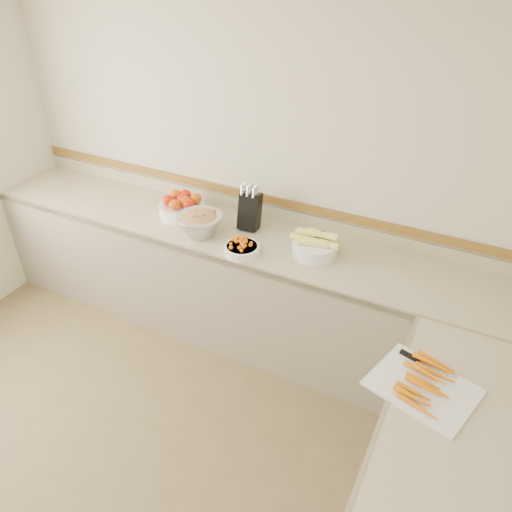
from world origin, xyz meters
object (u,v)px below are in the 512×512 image
at_px(cherry_tomato_bowl, 242,248).
at_px(tomato_bowl, 182,206).
at_px(knife_block, 250,210).
at_px(cutting_board, 423,384).
at_px(rhubarb_bowl, 200,223).
at_px(corn_bowl, 315,245).

bearing_deg(cherry_tomato_bowl, tomato_bowl, 158.08).
relative_size(knife_block, cutting_board, 0.63).
distance_m(cherry_tomato_bowl, rhubarb_bowl, 0.39).
distance_m(cherry_tomato_bowl, corn_bowl, 0.48).
bearing_deg(cherry_tomato_bowl, cutting_board, -25.60).
bearing_deg(cutting_board, cherry_tomato_bowl, 154.40).
relative_size(cherry_tomato_bowl, corn_bowl, 0.71).
bearing_deg(tomato_bowl, rhubarb_bowl, -32.95).
relative_size(tomato_bowl, cherry_tomato_bowl, 1.43).
height_order(cherry_tomato_bowl, rhubarb_bowl, rhubarb_bowl).
height_order(tomato_bowl, cherry_tomato_bowl, tomato_bowl).
bearing_deg(knife_block, cutting_board, -33.98).
bearing_deg(tomato_bowl, cutting_board, -24.40).
distance_m(tomato_bowl, rhubarb_bowl, 0.32).
distance_m(knife_block, cherry_tomato_bowl, 0.36).
relative_size(cherry_tomato_bowl, rhubarb_bowl, 0.74).
bearing_deg(rhubarb_bowl, knife_block, 43.01).
height_order(knife_block, tomato_bowl, knife_block).
relative_size(tomato_bowl, corn_bowl, 1.01).
bearing_deg(cutting_board, tomato_bowl, 155.60).
xyz_separation_m(corn_bowl, rhubarb_bowl, (-0.80, -0.13, 0.02)).
bearing_deg(knife_block, corn_bowl, -12.18).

